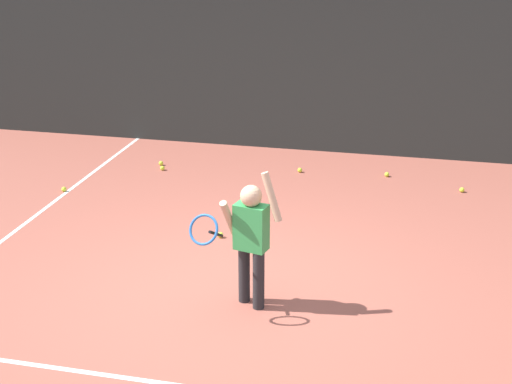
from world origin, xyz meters
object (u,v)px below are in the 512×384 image
tennis_ball_3 (220,235)px  tennis_ball_1 (162,168)px  tennis_ball_2 (64,189)px  tennis_ball_6 (462,190)px  tennis_ball_4 (300,170)px  tennis_player (249,235)px  tennis_ball_5 (387,174)px  tennis_ball_7 (161,163)px

tennis_ball_3 → tennis_ball_1: bearing=124.9°
tennis_ball_2 → tennis_ball_6: size_ratio=1.00×
tennis_ball_4 → tennis_ball_6: 2.27m
tennis_player → tennis_ball_2: tennis_player is taller
tennis_ball_5 → tennis_ball_6: same height
tennis_player → tennis_ball_5: 4.15m
tennis_ball_5 → tennis_ball_6: bearing=-21.6°
tennis_player → tennis_ball_7: 4.38m
tennis_ball_2 → tennis_ball_7: bearing=55.9°
tennis_player → tennis_ball_4: 3.92m
tennis_ball_5 → tennis_ball_7: same height
tennis_ball_4 → tennis_ball_6: same height
tennis_player → tennis_ball_4: tennis_player is taller
tennis_ball_2 → tennis_ball_4: 3.30m
tennis_ball_3 → tennis_ball_5: 3.07m
tennis_player → tennis_ball_7: tennis_player is taller
tennis_player → tennis_ball_5: size_ratio=20.46×
tennis_player → tennis_ball_3: bearing=128.3°
tennis_ball_6 → tennis_ball_5: bearing=158.4°
tennis_ball_2 → tennis_ball_5: bearing=20.6°
tennis_player → tennis_ball_6: size_ratio=20.46×
tennis_ball_5 → tennis_ball_1: bearing=-172.0°
tennis_ball_1 → tennis_ball_5: bearing=8.0°
tennis_ball_7 → tennis_ball_3: bearing=-55.9°
tennis_ball_2 → tennis_ball_5: same height
tennis_ball_1 → tennis_ball_6: (4.21, 0.05, 0.00)m
tennis_ball_2 → tennis_ball_6: 5.33m
tennis_ball_2 → tennis_player: bearing=-37.3°
tennis_ball_2 → tennis_ball_5: size_ratio=1.00×
tennis_player → tennis_ball_5: bearing=87.6°
tennis_ball_3 → tennis_ball_4: 2.49m
tennis_player → tennis_ball_6: tennis_player is taller
tennis_ball_1 → tennis_ball_2: (-0.99, -1.12, 0.00)m
tennis_ball_1 → tennis_ball_5: 3.23m
tennis_ball_5 → tennis_ball_7: (-3.29, -0.25, 0.00)m
tennis_ball_2 → tennis_ball_7: 1.60m
tennis_ball_2 → tennis_ball_1: bearing=48.5°
tennis_ball_4 → tennis_ball_6: (2.25, -0.31, 0.00)m
tennis_ball_5 → tennis_ball_4: bearing=-175.8°
tennis_ball_1 → tennis_ball_3: bearing=-55.1°
tennis_ball_2 → tennis_ball_7: same height
tennis_ball_3 → tennis_ball_4: (0.51, 2.44, 0.00)m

